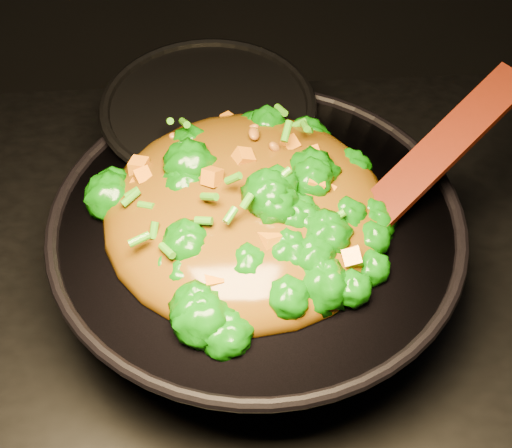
{
  "coord_description": "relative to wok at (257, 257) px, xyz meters",
  "views": [
    {
      "loc": [
        -0.09,
        -0.46,
        1.63
      ],
      "look_at": [
        -0.06,
        0.09,
        1.0
      ],
      "focal_mm": 55.0,
      "sensor_mm": 36.0,
      "label": 1
    }
  ],
  "objects": [
    {
      "name": "stir_fry",
      "position": [
        -0.01,
        0.01,
        0.11
      ],
      "size": [
        0.32,
        0.32,
        0.1
      ],
      "primitive_type": null,
      "rotation": [
        0.0,
        0.0,
        -0.09
      ],
      "color": "#0D5806",
      "rests_on": "wok"
    },
    {
      "name": "wok",
      "position": [
        0.0,
        0.0,
        0.0
      ],
      "size": [
        0.51,
        0.51,
        0.12
      ],
      "primitive_type": null,
      "rotation": [
        0.0,
        0.0,
        0.25
      ],
      "color": "black",
      "rests_on": "stovetop"
    },
    {
      "name": "spatula",
      "position": [
        0.17,
        0.02,
        0.11
      ],
      "size": [
        0.24,
        0.19,
        0.11
      ],
      "primitive_type": "cube",
      "rotation": [
        0.0,
        -0.38,
        0.62
      ],
      "color": "#320F08",
      "rests_on": "wok"
    },
    {
      "name": "back_pot",
      "position": [
        -0.05,
        0.17,
        0.01
      ],
      "size": [
        0.31,
        0.31,
        0.14
      ],
      "primitive_type": "cylinder",
      "rotation": [
        0.0,
        0.0,
        0.37
      ],
      "color": "black",
      "rests_on": "stovetop"
    }
  ]
}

